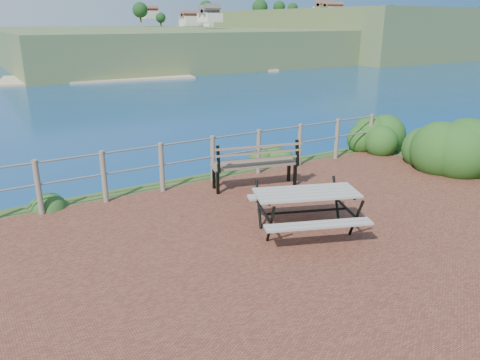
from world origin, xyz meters
name	(u,v)px	position (x,y,z in m)	size (l,w,h in m)	color
ground	(314,243)	(0.00, 0.00, 0.00)	(10.00, 7.00, 0.12)	brown
safety_railing	(213,157)	(0.00, 3.35, 0.57)	(9.40, 0.10, 1.00)	#6B5B4C
distant_bay	(323,30)	(173.07, 202.61, -1.52)	(290.00, 232.36, 24.00)	#3F5B2D
picnic_table	(306,207)	(0.11, 0.37, 0.44)	(1.77, 1.34, 0.69)	gray
park_bench	(255,157)	(0.57, 2.60, 0.66)	(1.83, 0.87, 1.00)	brown
shrub_right_front	(445,167)	(5.25, 1.52, 0.00)	(1.57, 1.57, 2.23)	#244A16
shrub_right_edge	(377,150)	(4.97, 3.39, 0.00)	(1.23, 1.23, 1.75)	#244A16
shrub_lip_west	(42,206)	(-3.38, 3.82, 0.00)	(0.74, 0.74, 0.47)	#1D481B
shrub_lip_east	(272,160)	(2.06, 4.12, 0.00)	(0.84, 0.84, 0.60)	#244A16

